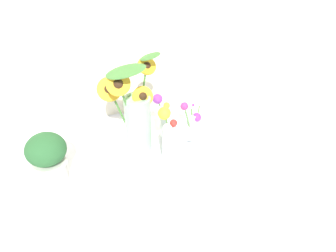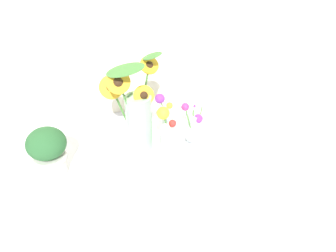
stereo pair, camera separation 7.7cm
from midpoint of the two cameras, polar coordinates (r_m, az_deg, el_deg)
ground_plane at (r=1.17m, az=0.64°, el=-6.26°), size 6.00×6.00×0.00m
serving_tray at (r=1.19m, az=1.86°, el=-4.80°), size 0.48×0.48×0.02m
mason_jar_sunflowers at (r=1.14m, az=-3.56°, el=2.30°), size 0.24×0.21×0.36m
vase_small_center at (r=1.10m, az=2.69°, el=-2.91°), size 0.09×0.08×0.21m
vase_bulb_right at (r=1.21m, az=6.44°, el=0.23°), size 0.12×0.10×0.18m
vase_small_back at (r=1.24m, az=2.01°, el=1.04°), size 0.09×0.08×0.18m
potted_plant at (r=1.13m, az=-18.37°, el=-4.10°), size 0.13×0.13×0.17m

